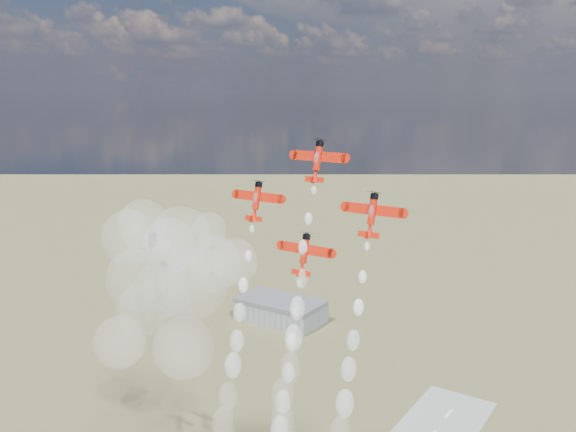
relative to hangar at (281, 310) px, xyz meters
The scene contains 8 objects.
hangar is the anchor object (origin of this frame).
plane_lead 240.20m from the hangar, 53.73° to the right, with size 13.16×5.06×9.23m.
plane_left 230.22m from the hangar, 57.46° to the right, with size 13.16×5.06×9.23m.
plane_right 245.66m from the hangar, 51.10° to the right, with size 13.16×5.06×9.23m.
plane_slot 235.45m from the hangar, 54.56° to the right, with size 13.16×5.06×9.23m.
smoke_trail_lead 231.89m from the hangar, 55.54° to the right, with size 5.54×16.04×52.58m.
smoke_trail_left 223.84m from the hangar, 59.27° to the right, with size 5.14×16.86×53.24m.
drifted_smoke_cloud 176.80m from the hangar, 68.88° to the right, with size 58.97×38.80×51.61m.
Camera 1 is at (72.81, -105.07, 134.40)m, focal length 38.00 mm.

